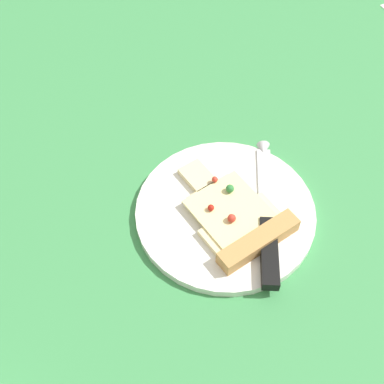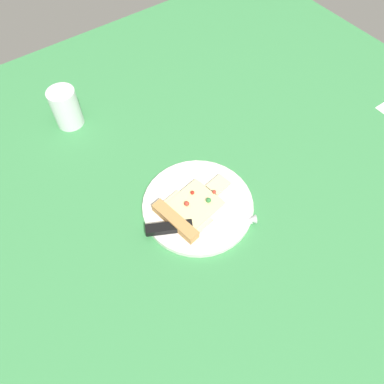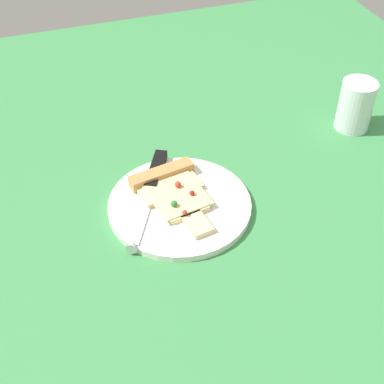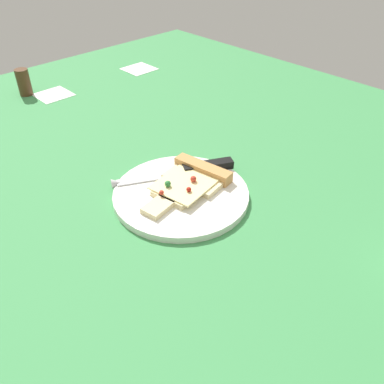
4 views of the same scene
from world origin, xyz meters
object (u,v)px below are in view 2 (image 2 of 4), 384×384
(pizza_slice, at_px, (190,209))
(drinking_glass, at_px, (66,108))
(knife, at_px, (190,226))
(plate, at_px, (198,205))

(pizza_slice, relative_size, drinking_glass, 1.77)
(pizza_slice, relative_size, knife, 0.83)
(pizza_slice, distance_m, drinking_glass, 0.43)
(plate, xyz_separation_m, knife, (0.05, 0.04, 0.01))
(pizza_slice, height_order, knife, pizza_slice)
(plate, height_order, drinking_glass, drinking_glass)
(pizza_slice, xyz_separation_m, drinking_glass, (0.09, -0.41, 0.03))
(plate, xyz_separation_m, pizza_slice, (0.03, 0.00, 0.01))
(knife, xyz_separation_m, drinking_glass, (0.07, -0.45, 0.03))
(plate, bearing_deg, knife, 38.42)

